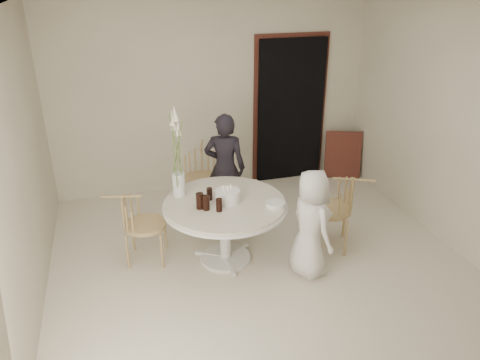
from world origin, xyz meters
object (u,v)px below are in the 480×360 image
object	(u,v)px
chair_far	(202,169)
boy	(311,224)
chair_left	(134,218)
chair_right	(341,202)
birthday_cake	(228,196)
flower_vase	(177,162)
girl	(225,168)
table	(225,211)

from	to	relation	value
chair_far	boy	size ratio (longest dim) A/B	0.72
chair_far	chair_left	distance (m)	1.42
chair_left	boy	xyz separation A→B (m)	(1.74, -0.76, 0.08)
chair_right	boy	size ratio (longest dim) A/B	0.74
chair_left	birthday_cake	size ratio (longest dim) A/B	3.00
boy	flower_vase	xyz separation A→B (m)	(-1.23, 0.76, 0.53)
chair_far	boy	distance (m)	1.96
chair_far	girl	size ratio (longest dim) A/B	0.60
table	chair_right	xyz separation A→B (m)	(1.33, -0.08, -0.04)
chair_far	flower_vase	xyz separation A→B (m)	(-0.46, -1.04, 0.57)
chair_far	birthday_cake	bearing A→B (deg)	-75.47
chair_right	chair_left	size ratio (longest dim) A/B	1.10
chair_right	flower_vase	world-z (taller)	flower_vase
chair_right	girl	size ratio (longest dim) A/B	0.63
flower_vase	birthday_cake	bearing A→B (deg)	-31.62
chair_left	birthday_cake	bearing A→B (deg)	-93.44
chair_left	girl	bearing A→B (deg)	-48.45
chair_left	flower_vase	size ratio (longest dim) A/B	0.79
chair_left	girl	size ratio (longest dim) A/B	0.57
chair_left	flower_vase	bearing A→B (deg)	-77.23
birthday_cake	girl	bearing A→B (deg)	77.47
boy	flower_vase	size ratio (longest dim) A/B	1.17
table	flower_vase	size ratio (longest dim) A/B	1.31
table	birthday_cake	bearing A→B (deg)	-9.15
chair_left	girl	distance (m)	1.36
flower_vase	girl	bearing A→B (deg)	43.50
girl	flower_vase	world-z (taller)	flower_vase
chair_right	chair_far	bearing A→B (deg)	-111.97
girl	birthday_cake	xyz separation A→B (m)	(-0.21, -0.93, 0.09)
table	chair_far	xyz separation A→B (m)	(0.02, 1.33, -0.07)
chair_right	chair_left	world-z (taller)	chair_right
table	chair_right	bearing A→B (deg)	-3.64
boy	table	bearing A→B (deg)	47.91
chair_right	flower_vase	size ratio (longest dim) A/B	0.87
chair_left	chair_right	bearing A→B (deg)	-86.03
table	birthday_cake	world-z (taller)	birthday_cake
table	chair_far	world-z (taller)	chair_far
chair_left	flower_vase	xyz separation A→B (m)	(0.51, -0.00, 0.60)
girl	flower_vase	size ratio (longest dim) A/B	1.39
girl	birthday_cake	distance (m)	0.96
boy	birthday_cake	xyz separation A→B (m)	(-0.76, 0.47, 0.20)
chair_right	birthday_cake	world-z (taller)	birthday_cake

